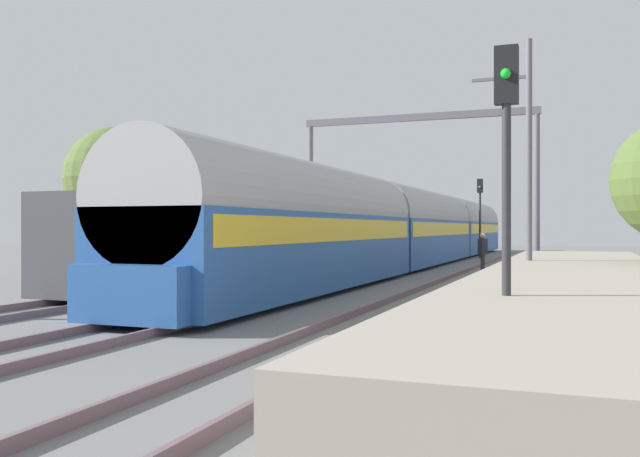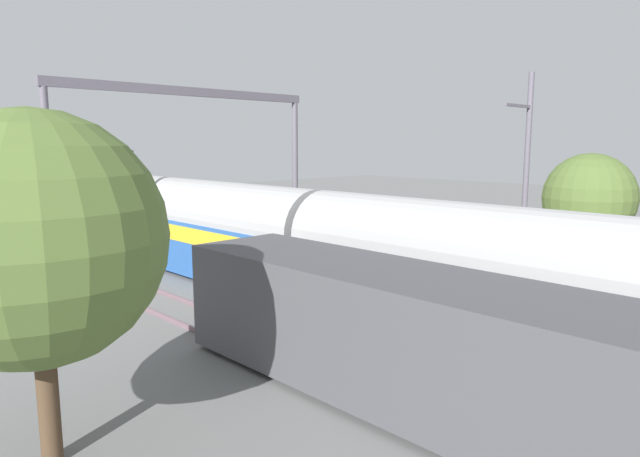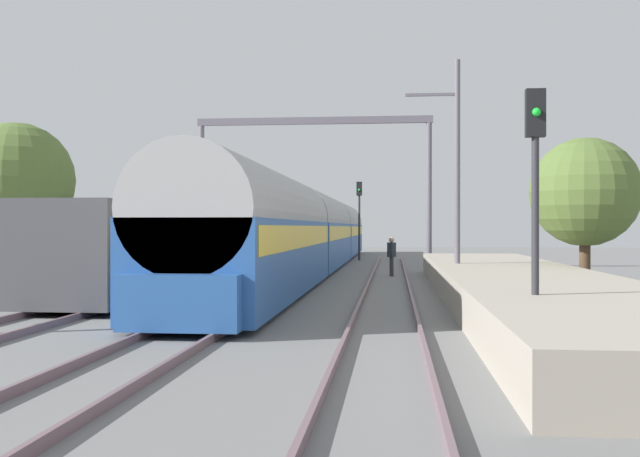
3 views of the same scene
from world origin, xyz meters
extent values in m
plane|color=slate|center=(0.00, 0.00, 0.00)|extent=(120.00, 120.00, 0.00)
cube|color=#6D555C|center=(-4.65, 0.00, 0.08)|extent=(0.08, 60.00, 0.16)
cube|color=#6D555C|center=(-3.22, 0.00, 0.08)|extent=(0.08, 60.00, 0.16)
cube|color=#6D555C|center=(-0.72, 0.00, 0.08)|extent=(0.08, 60.00, 0.16)
cube|color=#6D555C|center=(0.72, 0.00, 0.08)|extent=(0.08, 60.00, 0.16)
cube|color=#6D555C|center=(3.22, 0.00, 0.08)|extent=(0.08, 60.00, 0.16)
cube|color=#6D555C|center=(4.65, 0.00, 0.08)|extent=(0.08, 60.00, 0.16)
cube|color=#A39989|center=(7.75, 2.00, 0.45)|extent=(4.40, 28.00, 0.90)
cube|color=#28569E|center=(0.00, 2.23, 1.26)|extent=(2.90, 16.00, 2.20)
cube|color=gold|center=(0.00, 2.23, 1.89)|extent=(2.93, 15.36, 0.64)
cylinder|color=#A4A4A4|center=(0.00, 2.23, 2.56)|extent=(2.84, 16.00, 2.84)
cube|color=#28569E|center=(0.00, 18.58, 1.26)|extent=(2.90, 16.00, 2.20)
cube|color=gold|center=(0.00, 18.58, 1.89)|extent=(2.93, 15.36, 0.64)
cylinder|color=#A4A4A4|center=(0.00, 18.58, 2.56)|extent=(2.84, 16.00, 2.84)
cube|color=#28569E|center=(0.00, 34.93, 1.26)|extent=(2.90, 16.00, 2.20)
cube|color=gold|center=(0.00, 34.93, 1.89)|extent=(2.93, 15.36, 0.64)
cylinder|color=#A4A4A4|center=(0.00, 34.93, 2.56)|extent=(2.84, 16.00, 2.84)
cube|color=#28569E|center=(0.00, -6.02, 0.71)|extent=(2.40, 0.50, 1.10)
cube|color=#47474C|center=(-3.93, 3.29, 1.51)|extent=(2.80, 13.00, 2.70)
cube|color=black|center=(-3.93, 3.29, 0.21)|extent=(2.52, 11.96, 0.10)
cylinder|color=#343434|center=(4.04, 12.72, 0.42)|extent=(0.24, 0.24, 0.85)
cube|color=#232833|center=(4.04, 12.72, 1.17)|extent=(0.39, 0.47, 0.64)
sphere|color=tan|center=(4.04, 12.72, 1.61)|extent=(0.24, 0.24, 0.24)
cylinder|color=#2D2D33|center=(6.76, -5.69, 1.93)|extent=(0.14, 0.14, 3.86)
cube|color=black|center=(6.76, -5.69, 4.31)|extent=(0.36, 0.20, 0.90)
sphere|color=#19D133|center=(6.76, -5.81, 4.31)|extent=(0.16, 0.16, 0.16)
cylinder|color=#2D2D33|center=(1.92, 27.91, 2.10)|extent=(0.14, 0.14, 4.20)
cube|color=black|center=(1.92, 27.91, 4.65)|extent=(0.36, 0.20, 0.90)
sphere|color=#19D133|center=(1.92, 27.79, 4.57)|extent=(0.16, 0.16, 0.16)
cylinder|color=slate|center=(-5.93, 18.14, 3.75)|extent=(0.28, 0.28, 7.50)
cylinder|color=slate|center=(5.93, 18.14, 3.75)|extent=(0.28, 0.28, 7.50)
cube|color=slate|center=(0.00, 18.14, 7.68)|extent=(12.27, 0.24, 0.36)
cylinder|color=slate|center=(6.33, 6.18, 4.00)|extent=(0.20, 0.20, 8.00)
cube|color=slate|center=(5.43, 6.18, 6.80)|extent=(1.80, 0.10, 0.10)
cylinder|color=#4C3826|center=(-10.11, 6.82, 1.18)|extent=(0.36, 0.36, 2.36)
sphere|color=#516830|center=(-10.11, 6.82, 3.97)|extent=(4.31, 4.31, 4.31)
cylinder|color=#4C3826|center=(10.46, 5.42, 0.99)|extent=(0.36, 0.36, 1.98)
sphere|color=#516830|center=(10.46, 5.42, 3.33)|extent=(3.62, 3.62, 3.62)
camera|label=1|loc=(7.79, -16.52, 1.95)|focal=38.14mm
camera|label=2|loc=(-13.17, -2.98, 5.55)|focal=31.45mm
camera|label=3|loc=(4.11, -19.82, 2.17)|focal=41.39mm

